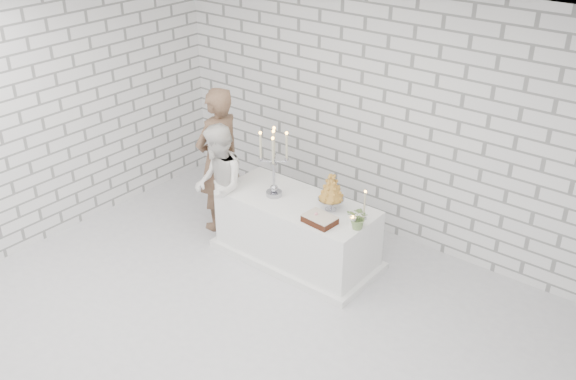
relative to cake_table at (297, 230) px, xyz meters
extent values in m
cube|color=silver|center=(0.35, -1.34, -0.38)|extent=(6.00, 5.00, 0.01)
cube|color=white|center=(0.35, -1.34, 2.62)|extent=(6.00, 5.00, 0.01)
cube|color=white|center=(0.35, 1.16, 1.12)|extent=(6.00, 0.01, 3.00)
cube|color=white|center=(-2.65, -1.34, 1.12)|extent=(0.01, 5.00, 3.00)
cube|color=white|center=(0.00, 0.00, 0.00)|extent=(1.80, 0.80, 0.75)
imported|color=brown|center=(-1.19, -0.01, 0.53)|extent=(0.47, 0.68, 1.81)
imported|color=white|center=(-0.94, -0.27, 0.37)|extent=(0.91, 0.91, 1.49)
cube|color=black|center=(0.48, -0.22, 0.42)|extent=(0.35, 0.26, 0.08)
cylinder|color=white|center=(0.79, -0.09, 0.44)|extent=(0.10, 0.10, 0.12)
cylinder|color=beige|center=(0.79, 0.13, 0.54)|extent=(0.07, 0.07, 0.32)
imported|color=#56753F|center=(0.85, -0.06, 0.50)|extent=(0.26, 0.23, 0.25)
camera|label=1|loc=(3.84, -4.96, 3.84)|focal=40.20mm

